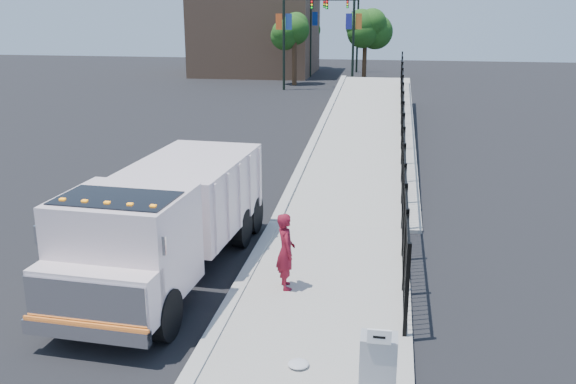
# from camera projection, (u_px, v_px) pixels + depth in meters

# --- Properties ---
(ground) EXTENTS (120.00, 120.00, 0.00)m
(ground) POSITION_uv_depth(u_px,v_px,m) (244.00, 284.00, 14.44)
(ground) COLOR black
(ground) RESTS_ON ground
(sidewalk) EXTENTS (3.55, 12.00, 0.12)m
(sidewalk) POSITION_uv_depth(u_px,v_px,m) (318.00, 332.00, 12.24)
(sidewalk) COLOR #9E998E
(sidewalk) RESTS_ON ground
(curb) EXTENTS (0.30, 12.00, 0.16)m
(curb) POSITION_uv_depth(u_px,v_px,m) (220.00, 323.00, 12.53)
(curb) COLOR #ADAAA3
(curb) RESTS_ON ground
(ramp) EXTENTS (3.95, 24.06, 3.19)m
(ramp) POSITION_uv_depth(u_px,v_px,m) (369.00, 142.00, 29.25)
(ramp) COLOR #9E998E
(ramp) RESTS_ON ground
(iron_fence) EXTENTS (0.10, 28.00, 1.80)m
(iron_fence) POSITION_uv_depth(u_px,v_px,m) (402.00, 141.00, 24.99)
(iron_fence) COLOR black
(iron_fence) RESTS_ON ground
(truck) EXTENTS (2.91, 7.76, 2.61)m
(truck) POSITION_uv_depth(u_px,v_px,m) (166.00, 217.00, 14.36)
(truck) COLOR black
(truck) RESTS_ON ground
(worker) EXTENTS (0.60, 0.72, 1.69)m
(worker) POSITION_uv_depth(u_px,v_px,m) (286.00, 251.00, 13.77)
(worker) COLOR maroon
(worker) RESTS_ON sidewalk
(utility_cabinet) EXTENTS (0.55, 0.40, 1.25)m
(utility_cabinet) POSITION_uv_depth(u_px,v_px,m) (378.00, 373.00, 9.63)
(utility_cabinet) COLOR gray
(utility_cabinet) RESTS_ON sidewalk
(arrow_sign) EXTENTS (0.35, 0.04, 0.22)m
(arrow_sign) POSITION_uv_depth(u_px,v_px,m) (379.00, 337.00, 9.21)
(arrow_sign) COLOR white
(arrow_sign) RESTS_ON utility_cabinet
(debris) EXTENTS (0.37, 0.37, 0.09)m
(debris) POSITION_uv_depth(u_px,v_px,m) (298.00, 364.00, 10.95)
(debris) COLOR silver
(debris) RESTS_ON sidewalk
(light_pole_0) EXTENTS (3.77, 0.22, 8.00)m
(light_pole_0) POSITION_uv_depth(u_px,v_px,m) (288.00, 28.00, 45.30)
(light_pole_0) COLOR black
(light_pole_0) RESTS_ON ground
(light_pole_1) EXTENTS (3.78, 0.22, 8.00)m
(light_pole_1) POSITION_uv_depth(u_px,v_px,m) (349.00, 28.00, 46.16)
(light_pole_1) COLOR black
(light_pole_1) RESTS_ON ground
(light_pole_2) EXTENTS (3.77, 0.22, 8.00)m
(light_pole_2) POSITION_uv_depth(u_px,v_px,m) (314.00, 24.00, 53.54)
(light_pole_2) COLOR black
(light_pole_2) RESTS_ON ground
(light_pole_3) EXTENTS (3.78, 0.22, 8.00)m
(light_pole_3) POSITION_uv_depth(u_px,v_px,m) (354.00, 23.00, 57.18)
(light_pole_3) COLOR black
(light_pole_3) RESTS_ON ground
(tree_0) EXTENTS (2.38, 2.38, 5.19)m
(tree_0) POSITION_uv_depth(u_px,v_px,m) (295.00, 33.00, 48.18)
(tree_0) COLOR #382314
(tree_0) RESTS_ON ground
(tree_1) EXTENTS (2.59, 2.59, 5.29)m
(tree_1) POSITION_uv_depth(u_px,v_px,m) (365.00, 30.00, 51.60)
(tree_1) COLOR #382314
(tree_1) RESTS_ON ground
(tree_2) EXTENTS (2.44, 2.44, 5.22)m
(tree_2) POSITION_uv_depth(u_px,v_px,m) (307.00, 26.00, 60.94)
(tree_2) COLOR #382314
(tree_2) RESTS_ON ground
(building) EXTENTS (10.00, 10.00, 8.00)m
(building) POSITION_uv_depth(u_px,v_px,m) (257.00, 27.00, 56.34)
(building) COLOR #8C664C
(building) RESTS_ON ground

